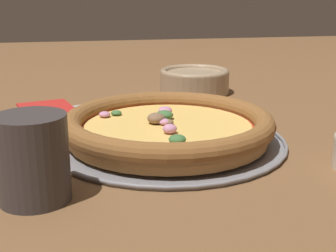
{
  "coord_description": "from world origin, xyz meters",
  "views": [
    {
      "loc": [
        -0.68,
        0.13,
        0.23
      ],
      "look_at": [
        0.0,
        0.0,
        0.03
      ],
      "focal_mm": 50.0,
      "sensor_mm": 36.0,
      "label": 1
    }
  ],
  "objects_px": {
    "bowl_far": "(194,80)",
    "drinking_cup": "(33,158)",
    "pizza_tray": "(168,141)",
    "pizza": "(168,126)",
    "fork": "(47,111)",
    "napkin": "(48,109)"
  },
  "relations": [
    {
      "from": "pizza_tray",
      "to": "fork",
      "type": "relative_size",
      "value": 2.22
    },
    {
      "from": "pizza_tray",
      "to": "bowl_far",
      "type": "relative_size",
      "value": 2.31
    },
    {
      "from": "bowl_far",
      "to": "fork",
      "type": "relative_size",
      "value": 0.96
    },
    {
      "from": "pizza_tray",
      "to": "pizza",
      "type": "bearing_deg",
      "value": 53.8
    },
    {
      "from": "bowl_far",
      "to": "drinking_cup",
      "type": "xyz_separation_m",
      "value": [
        -0.52,
        0.31,
        0.02
      ]
    },
    {
      "from": "pizza",
      "to": "napkin",
      "type": "xyz_separation_m",
      "value": [
        0.24,
        0.19,
        -0.02
      ]
    },
    {
      "from": "pizza",
      "to": "fork",
      "type": "distance_m",
      "value": 0.31
    },
    {
      "from": "fork",
      "to": "napkin",
      "type": "bearing_deg",
      "value": -135.49
    },
    {
      "from": "drinking_cup",
      "to": "fork",
      "type": "relative_size",
      "value": 0.61
    },
    {
      "from": "drinking_cup",
      "to": "fork",
      "type": "height_order",
      "value": "drinking_cup"
    },
    {
      "from": "pizza_tray",
      "to": "fork",
      "type": "distance_m",
      "value": 0.31
    },
    {
      "from": "pizza_tray",
      "to": "drinking_cup",
      "type": "height_order",
      "value": "drinking_cup"
    },
    {
      "from": "napkin",
      "to": "pizza",
      "type": "bearing_deg",
      "value": -141.41
    },
    {
      "from": "pizza",
      "to": "bowl_far",
      "type": "bearing_deg",
      "value": -20.37
    },
    {
      "from": "drinking_cup",
      "to": "napkin",
      "type": "relative_size",
      "value": 0.59
    },
    {
      "from": "pizza_tray",
      "to": "bowl_far",
      "type": "distance_m",
      "value": 0.37
    },
    {
      "from": "pizza",
      "to": "fork",
      "type": "bearing_deg",
      "value": 39.93
    },
    {
      "from": "bowl_far",
      "to": "fork",
      "type": "distance_m",
      "value": 0.35
    },
    {
      "from": "fork",
      "to": "pizza",
      "type": "bearing_deg",
      "value": 101.92
    },
    {
      "from": "pizza",
      "to": "bowl_far",
      "type": "relative_size",
      "value": 2.06
    },
    {
      "from": "pizza",
      "to": "drinking_cup",
      "type": "distance_m",
      "value": 0.25
    },
    {
      "from": "napkin",
      "to": "fork",
      "type": "xyz_separation_m",
      "value": [
        -0.01,
        0.0,
        -0.0
      ]
    }
  ]
}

